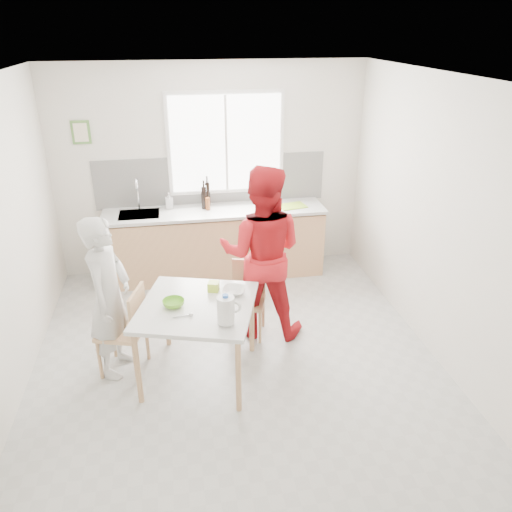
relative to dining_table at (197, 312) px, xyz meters
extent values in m
plane|color=#B7B7B2|center=(0.37, 0.16, -0.70)|extent=(4.50, 4.50, 0.00)
plane|color=silver|center=(0.37, 2.41, 0.65)|extent=(4.00, 0.00, 4.00)
plane|color=silver|center=(0.37, -2.09, 0.65)|extent=(4.00, 0.00, 4.00)
plane|color=silver|center=(2.37, 0.16, 0.65)|extent=(0.00, 4.50, 4.50)
plane|color=white|center=(0.37, 0.16, 2.00)|extent=(4.50, 4.50, 0.00)
cube|color=white|center=(0.57, 2.39, 1.00)|extent=(1.50, 0.03, 1.30)
cube|color=white|center=(0.57, 2.37, 1.00)|extent=(1.40, 0.02, 1.20)
cube|color=white|center=(0.57, 2.37, 1.00)|extent=(0.03, 0.03, 1.20)
cube|color=white|center=(0.37, 2.40, 0.53)|extent=(3.00, 0.02, 0.65)
cube|color=#56893E|center=(-1.18, 2.39, 1.20)|extent=(0.22, 0.02, 0.28)
cube|color=beige|center=(-1.18, 2.38, 1.20)|extent=(0.16, 0.01, 0.22)
cube|color=#DDAE77|center=(0.37, 2.11, -0.27)|extent=(2.80, 0.60, 0.86)
cube|color=#3F3326|center=(0.37, 2.11, -0.65)|extent=(2.80, 0.54, 0.10)
cube|color=silver|center=(0.37, 2.11, 0.20)|extent=(2.84, 0.64, 0.04)
cube|color=#A5A5AA|center=(-0.58, 2.11, 0.21)|extent=(0.50, 0.40, 0.03)
cylinder|color=silver|center=(-0.58, 2.27, 0.40)|extent=(0.02, 0.02, 0.36)
torus|color=silver|center=(-0.58, 2.20, 0.58)|extent=(0.02, 0.18, 0.18)
cube|color=silver|center=(0.00, 0.00, 0.06)|extent=(1.26, 1.26, 0.04)
cylinder|color=#DDAE77|center=(-0.55, -0.30, -0.34)|extent=(0.05, 0.05, 0.72)
cylinder|color=#DDAE77|center=(-0.30, 0.55, -0.34)|extent=(0.05, 0.05, 0.72)
cylinder|color=#DDAE77|center=(0.30, -0.55, -0.34)|extent=(0.05, 0.05, 0.72)
cylinder|color=#DDAE77|center=(0.55, 0.30, -0.34)|extent=(0.05, 0.05, 0.72)
cube|color=#DDAE77|center=(-0.72, 0.22, -0.26)|extent=(0.51, 0.51, 0.04)
cube|color=#DDAE77|center=(-0.54, 0.16, -0.03)|extent=(0.14, 0.38, 0.43)
cylinder|color=#DDAE77|center=(-0.83, 0.43, -0.49)|extent=(0.03, 0.03, 0.42)
cylinder|color=#DDAE77|center=(-0.94, 0.10, -0.49)|extent=(0.03, 0.03, 0.42)
cylinder|color=#DDAE77|center=(-0.50, 0.33, -0.49)|extent=(0.03, 0.03, 0.42)
cylinder|color=#DDAE77|center=(-0.60, 0.00, -0.49)|extent=(0.03, 0.03, 0.42)
cube|color=#DDAE77|center=(0.55, 0.62, -0.29)|extent=(0.47, 0.47, 0.04)
cube|color=#DDAE77|center=(0.60, 0.78, -0.08)|extent=(0.35, 0.13, 0.39)
cylinder|color=#DDAE77|center=(0.35, 0.51, -0.50)|extent=(0.03, 0.03, 0.39)
cylinder|color=#DDAE77|center=(0.66, 0.42, -0.50)|extent=(0.03, 0.03, 0.39)
cylinder|color=#DDAE77|center=(0.44, 0.82, -0.50)|extent=(0.03, 0.03, 0.39)
cylinder|color=#DDAE77|center=(0.75, 0.72, -0.50)|extent=(0.03, 0.03, 0.39)
imported|color=silver|center=(-0.79, 0.24, 0.10)|extent=(0.53, 0.66, 1.59)
imported|color=red|center=(0.72, 0.67, 0.23)|extent=(1.07, 0.93, 1.86)
imported|color=#6FC02C|center=(-0.21, 0.01, 0.11)|extent=(0.25, 0.25, 0.06)
imported|color=white|center=(0.36, 0.15, 0.11)|extent=(0.27, 0.27, 0.05)
cylinder|color=white|center=(0.23, -0.36, 0.22)|extent=(0.15, 0.15, 0.24)
cylinder|color=blue|center=(0.23, -0.36, 0.35)|extent=(0.05, 0.05, 0.03)
torus|color=white|center=(0.30, -0.36, 0.24)|extent=(0.12, 0.06, 0.11)
cube|color=#B2D831|center=(0.18, 0.24, 0.13)|extent=(0.12, 0.12, 0.09)
cylinder|color=#A5A5AA|center=(-0.14, -0.19, 0.09)|extent=(0.16, 0.02, 0.01)
cube|color=#8FB82A|center=(1.38, 2.06, 0.23)|extent=(0.39, 0.32, 0.01)
cylinder|color=black|center=(0.30, 2.29, 0.38)|extent=(0.07, 0.07, 0.32)
cylinder|color=black|center=(0.25, 2.17, 0.37)|extent=(0.07, 0.07, 0.30)
cylinder|color=brown|center=(0.29, 2.12, 0.30)|extent=(0.06, 0.06, 0.16)
imported|color=#999999|center=(-0.19, 2.28, 0.33)|extent=(0.10, 0.10, 0.21)
camera|label=1|loc=(-0.14, -3.94, 2.39)|focal=35.00mm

